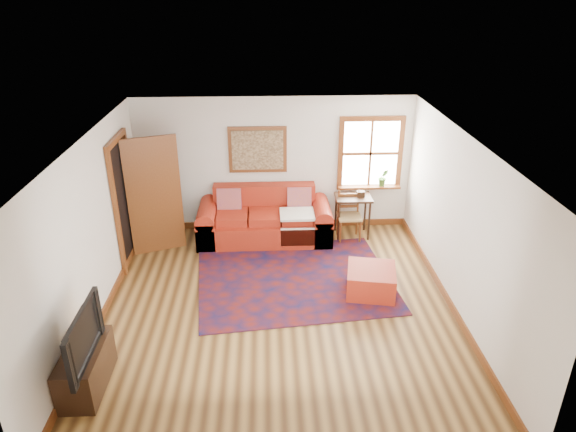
{
  "coord_description": "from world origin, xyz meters",
  "views": [
    {
      "loc": [
        -0.14,
        -6.15,
        4.34
      ],
      "look_at": [
        0.15,
        0.6,
        1.21
      ],
      "focal_mm": 32.0,
      "sensor_mm": 36.0,
      "label": 1
    }
  ],
  "objects_px": {
    "ladder_back_chair": "(349,214)",
    "media_cabinet": "(86,368)",
    "red_leather_sofa": "(265,222)",
    "side_table": "(353,203)",
    "red_ottoman": "(371,281)"
  },
  "relations": [
    {
      "from": "ladder_back_chair",
      "to": "media_cabinet",
      "type": "distance_m",
      "value": 5.14
    },
    {
      "from": "red_leather_sofa",
      "to": "media_cabinet",
      "type": "height_order",
      "value": "red_leather_sofa"
    },
    {
      "from": "side_table",
      "to": "ladder_back_chair",
      "type": "height_order",
      "value": "ladder_back_chair"
    },
    {
      "from": "red_ottoman",
      "to": "side_table",
      "type": "distance_m",
      "value": 1.98
    },
    {
      "from": "red_ottoman",
      "to": "media_cabinet",
      "type": "distance_m",
      "value": 4.1
    },
    {
      "from": "side_table",
      "to": "red_ottoman",
      "type": "bearing_deg",
      "value": -90.36
    },
    {
      "from": "ladder_back_chair",
      "to": "media_cabinet",
      "type": "bearing_deg",
      "value": -134.61
    },
    {
      "from": "ladder_back_chair",
      "to": "red_leather_sofa",
      "type": "bearing_deg",
      "value": 177.68
    },
    {
      "from": "side_table",
      "to": "media_cabinet",
      "type": "bearing_deg",
      "value": -134.52
    },
    {
      "from": "red_ottoman",
      "to": "ladder_back_chair",
      "type": "height_order",
      "value": "ladder_back_chair"
    },
    {
      "from": "red_leather_sofa",
      "to": "media_cabinet",
      "type": "bearing_deg",
      "value": -119.26
    },
    {
      "from": "side_table",
      "to": "media_cabinet",
      "type": "relative_size",
      "value": 0.82
    },
    {
      "from": "red_leather_sofa",
      "to": "side_table",
      "type": "bearing_deg",
      "value": 1.12
    },
    {
      "from": "red_ottoman",
      "to": "ladder_back_chair",
      "type": "xyz_separation_m",
      "value": [
        -0.07,
        1.84,
        0.28
      ]
    },
    {
      "from": "red_ottoman",
      "to": "ladder_back_chair",
      "type": "relative_size",
      "value": 0.8
    }
  ]
}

